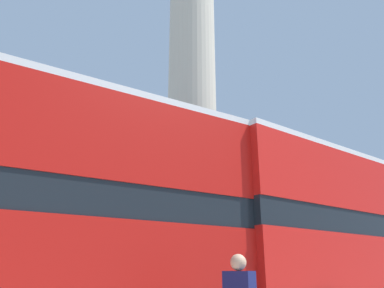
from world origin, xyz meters
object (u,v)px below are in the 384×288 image
monument_column (192,105)px  bus_a (364,237)px  street_lamp (123,201)px  equestrian_statue (288,265)px

monument_column → bus_a: bearing=-73.2°
bus_a → street_lamp: 7.34m
street_lamp → monument_column: bearing=22.1°
monument_column → bus_a: size_ratio=2.05×
bus_a → equestrian_statue: equestrian_statue is taller
monument_column → street_lamp: size_ratio=3.63×
bus_a → equestrian_statue: 13.11m
equestrian_statue → street_lamp: bearing=-151.1°
monument_column → street_lamp: monument_column is taller
equestrian_statue → bus_a: bearing=-121.9°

